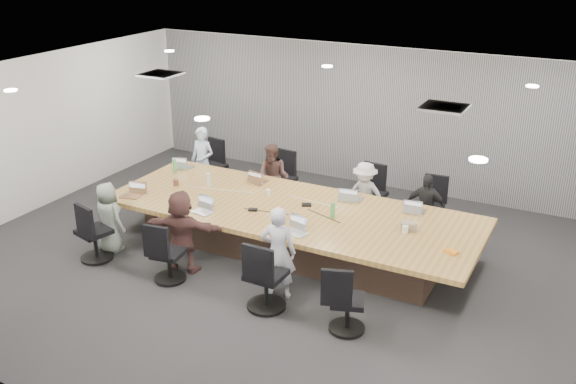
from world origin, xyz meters
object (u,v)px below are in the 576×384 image
at_px(chair_1, 282,183).
at_px(person_2, 364,196).
at_px(person_4, 109,217).
at_px(laptop_4, 131,196).
at_px(laptop_1, 258,181).
at_px(stapler, 296,221).
at_px(chair_3, 430,212).
at_px(laptop_2, 353,198).
at_px(bottle_clear, 208,179).
at_px(person_0, 203,162).
at_px(laptop_0, 186,167).
at_px(laptop_6, 296,233).
at_px(conference_table, 291,227).
at_px(bottle_green_right, 333,210).
at_px(mug_brown, 176,182).
at_px(person_3, 425,208).
at_px(snack_packet, 451,252).
at_px(chair_5, 169,258).
at_px(laptop_5, 202,212).
at_px(canvas_bag, 409,226).
at_px(person_6, 278,252).
at_px(chair_6, 266,280).
at_px(chair_2, 371,199).
at_px(chair_4, 94,236).
at_px(laptop_3, 416,210).
at_px(chair_0, 213,170).
at_px(chair_7, 348,305).
at_px(person_1, 273,177).

distance_m(chair_1, person_2, 1.83).
relative_size(person_4, laptop_4, 3.68).
bearing_deg(laptop_1, stapler, 147.12).
distance_m(chair_3, person_4, 5.34).
height_order(laptop_2, laptop_4, same).
xyz_separation_m(chair_3, bottle_clear, (-3.51, -1.48, 0.48)).
bearing_deg(chair_1, person_0, 18.52).
height_order(laptop_0, laptop_6, same).
bearing_deg(chair_1, person_4, 69.32).
distance_m(conference_table, bottle_green_right, 0.87).
distance_m(conference_table, mug_brown, 2.25).
height_order(person_3, snack_packet, person_3).
xyz_separation_m(chair_5, stapler, (1.47, 1.22, 0.40)).
height_order(laptop_0, person_3, person_3).
xyz_separation_m(person_0, mug_brown, (0.40, -1.39, 0.12)).
bearing_deg(person_2, laptop_6, -94.37).
distance_m(laptop_0, laptop_5, 2.17).
bearing_deg(mug_brown, bottle_green_right, -0.04).
distance_m(laptop_2, mug_brown, 3.06).
xyz_separation_m(laptop_5, canvas_bag, (3.06, 0.87, 0.05)).
bearing_deg(person_6, person_0, -55.66).
distance_m(laptop_2, person_4, 3.95).
bearing_deg(chair_6, snack_packet, 32.49).
relative_size(bottle_clear, mug_brown, 1.98).
distance_m(chair_2, canvas_bag, 2.05).
height_order(chair_3, person_0, person_0).
height_order(chair_1, laptop_2, chair_1).
bearing_deg(bottle_green_right, chair_4, -153.47).
bearing_deg(bottle_green_right, laptop_2, 90.59).
relative_size(chair_2, chair_3, 1.08).
bearing_deg(laptop_5, person_6, -7.51).
xyz_separation_m(person_0, laptop_3, (4.42, -0.55, 0.07)).
height_order(chair_1, person_6, person_6).
height_order(bottle_green_right, bottle_clear, bottle_green_right).
bearing_deg(chair_1, chair_0, 5.91).
bearing_deg(conference_table, chair_1, 121.76).
height_order(chair_1, mug_brown, mug_brown).
relative_size(chair_2, person_6, 0.59).
height_order(chair_2, laptop_5, chair_2).
height_order(laptop_2, laptop_6, same).
height_order(person_2, laptop_5, person_2).
relative_size(laptop_3, bottle_clear, 1.31).
bearing_deg(chair_7, person_1, 112.99).
bearing_deg(chair_2, laptop_1, 33.41).
height_order(chair_7, person_4, person_4).
distance_m(person_1, laptop_1, 0.56).
distance_m(bottle_clear, stapler, 2.16).
bearing_deg(chair_0, canvas_bag, 171.24).
distance_m(chair_5, mug_brown, 2.02).
height_order(chair_2, chair_4, chair_2).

